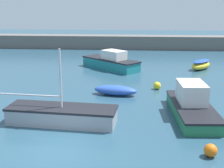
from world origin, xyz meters
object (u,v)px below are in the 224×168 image
(rowboat_blue_near, at_px, (115,90))
(sailboat_short_mast, at_px, (62,115))
(mooring_buoy_orange, at_px, (211,150))
(rowboat_with_red_cover, at_px, (201,65))
(cabin_cruiser_white, at_px, (192,105))
(mooring_buoy_yellow, at_px, (157,86))
(motorboat_grey_hull, at_px, (111,62))

(rowboat_blue_near, xyz_separation_m, sailboat_short_mast, (-2.55, -5.51, 0.15))
(rowboat_blue_near, bearing_deg, sailboat_short_mast, -104.41)
(mooring_buoy_orange, bearing_deg, rowboat_blue_near, 117.78)
(rowboat_with_red_cover, height_order, mooring_buoy_orange, rowboat_with_red_cover)
(cabin_cruiser_white, distance_m, mooring_buoy_orange, 5.04)
(cabin_cruiser_white, relative_size, mooring_buoy_orange, 10.46)
(rowboat_blue_near, xyz_separation_m, mooring_buoy_yellow, (3.04, 1.68, -0.05))
(rowboat_with_red_cover, distance_m, mooring_buoy_orange, 18.25)
(mooring_buoy_orange, bearing_deg, motorboat_grey_hull, 107.67)
(motorboat_grey_hull, relative_size, mooring_buoy_orange, 10.45)
(rowboat_with_red_cover, xyz_separation_m, mooring_buoy_yellow, (-4.72, -7.54, -0.17))
(motorboat_grey_hull, height_order, sailboat_short_mast, sailboat_short_mast)
(motorboat_grey_hull, distance_m, mooring_buoy_yellow, 8.12)
(cabin_cruiser_white, height_order, motorboat_grey_hull, cabin_cruiser_white)
(motorboat_grey_hull, bearing_deg, sailboat_short_mast, 125.22)
(rowboat_blue_near, height_order, sailboat_short_mast, sailboat_short_mast)
(rowboat_with_red_cover, bearing_deg, mooring_buoy_yellow, -174.26)
(sailboat_short_mast, relative_size, mooring_buoy_orange, 11.70)
(sailboat_short_mast, xyz_separation_m, mooring_buoy_yellow, (5.58, 7.19, -0.20))
(mooring_buoy_orange, distance_m, mooring_buoy_yellow, 10.55)
(mooring_buoy_orange, xyz_separation_m, mooring_buoy_yellow, (-1.58, 10.44, 0.00))
(motorboat_grey_hull, height_order, mooring_buoy_yellow, motorboat_grey_hull)
(mooring_buoy_yellow, bearing_deg, mooring_buoy_orange, -81.40)
(sailboat_short_mast, bearing_deg, mooring_buoy_yellow, 57.12)
(rowboat_blue_near, bearing_deg, mooring_buoy_orange, -51.84)
(cabin_cruiser_white, bearing_deg, rowboat_blue_near, -131.92)
(sailboat_short_mast, distance_m, mooring_buoy_orange, 7.86)
(cabin_cruiser_white, relative_size, rowboat_blue_near, 1.85)
(rowboat_blue_near, bearing_deg, rowboat_with_red_cover, 60.31)
(cabin_cruiser_white, height_order, mooring_buoy_orange, cabin_cruiser_white)
(cabin_cruiser_white, height_order, sailboat_short_mast, sailboat_short_mast)
(rowboat_with_red_cover, relative_size, mooring_buoy_yellow, 5.39)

